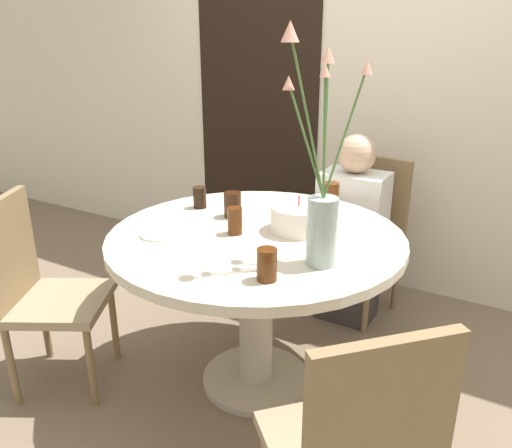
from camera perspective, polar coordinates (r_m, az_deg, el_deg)
ground_plane at (r=2.43m, az=0.00°, el=-17.46°), size 16.00×16.00×0.00m
wall_back at (r=3.14m, az=12.87°, el=16.36°), size 8.00×0.05×2.60m
doorway_panel at (r=3.45m, az=0.08°, el=12.57°), size 0.90×0.01×2.05m
dining_table at (r=2.12m, az=0.00°, el=-4.70°), size 1.23×1.23×0.74m
chair_left_flank at (r=2.89m, az=12.44°, el=-0.46°), size 0.47×0.47×0.88m
chair_far_back at (r=2.38m, az=-23.57°, el=-6.36°), size 0.54×0.54×0.88m
chair_right_flank at (r=1.45m, az=11.40°, el=-23.83°), size 0.57×0.57×0.88m
birthday_cake at (r=2.08m, az=4.87°, el=0.63°), size 0.23×0.23×0.15m
flower_vase at (r=1.72m, az=7.40°, el=2.41°), size 0.22×0.28×0.81m
side_plate at (r=2.08m, az=-10.91°, el=-1.11°), size 0.16×0.16×0.01m
drink_glass_0 at (r=2.38m, az=-6.45°, el=3.04°), size 0.06×0.06×0.10m
drink_glass_1 at (r=2.37m, az=8.54°, el=3.19°), size 0.08×0.08×0.13m
drink_glass_2 at (r=2.04m, az=-2.43°, el=0.37°), size 0.06×0.06×0.11m
drink_glass_3 at (r=1.65m, az=1.25°, el=-4.67°), size 0.07×0.07×0.11m
drink_glass_4 at (r=2.24m, az=-2.69°, el=2.22°), size 0.08×0.08×0.11m
person_boy at (r=2.75m, az=10.80°, el=-1.38°), size 0.34×0.24×1.04m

